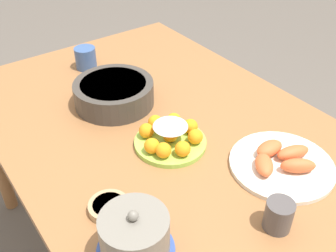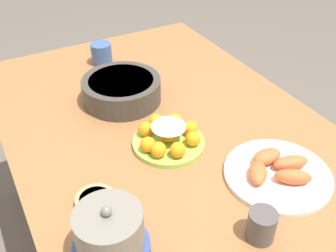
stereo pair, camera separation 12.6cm
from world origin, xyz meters
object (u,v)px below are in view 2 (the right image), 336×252
at_px(seafood_platter, 277,172).
at_px(cup_far, 101,54).
at_px(sauce_bowl, 96,200).
at_px(warming_pot, 110,237).
at_px(cake_plate, 168,137).
at_px(cup_near, 261,225).
at_px(serving_bowl, 122,89).
at_px(dining_table, 168,146).

distance_m(seafood_platter, cup_far, 0.91).
distance_m(sauce_bowl, warming_pot, 0.18).
xyz_separation_m(cake_plate, warming_pot, (-0.29, 0.31, 0.04)).
distance_m(cup_near, warming_pot, 0.36).
bearing_deg(serving_bowl, cup_far, -7.49).
bearing_deg(cup_far, seafood_platter, -168.12).
bearing_deg(dining_table, cup_near, 178.06).
xyz_separation_m(seafood_platter, warming_pot, (-0.02, 0.52, 0.05)).
bearing_deg(serving_bowl, sauce_bowl, 148.63).
bearing_deg(seafood_platter, cup_near, 128.33).
xyz_separation_m(serving_bowl, cup_near, (-0.73, -0.05, -0.01)).
height_order(sauce_bowl, seafood_platter, seafood_platter).
xyz_separation_m(cake_plate, sauce_bowl, (-0.12, 0.29, -0.02)).
height_order(serving_bowl, warming_pot, warming_pot).
height_order(dining_table, cake_plate, cake_plate).
bearing_deg(cup_near, serving_bowl, 3.78).
bearing_deg(warming_pot, cup_far, -19.76).
relative_size(sauce_bowl, cup_near, 1.31).
relative_size(cake_plate, cup_near, 2.75).
bearing_deg(warming_pot, seafood_platter, -88.04).
distance_m(dining_table, sauce_bowl, 0.40).
height_order(dining_table, serving_bowl, serving_bowl).
height_order(cup_near, warming_pot, warming_pot).
relative_size(dining_table, cake_plate, 6.73).
bearing_deg(serving_bowl, warming_pot, 154.56).
xyz_separation_m(dining_table, cup_far, (0.54, 0.02, 0.13)).
height_order(cup_far, warming_pot, warming_pot).
bearing_deg(cup_near, warming_pot, 69.51).
bearing_deg(cup_far, cake_plate, 178.40).
distance_m(cake_plate, serving_bowl, 0.31).
relative_size(serving_bowl, cup_far, 3.20).
bearing_deg(sauce_bowl, seafood_platter, -106.87).
distance_m(serving_bowl, seafood_platter, 0.63).
xyz_separation_m(cake_plate, cup_near, (-0.42, -0.02, 0.01)).
distance_m(serving_bowl, cup_near, 0.73).
bearing_deg(seafood_platter, cake_plate, 36.83).
distance_m(seafood_platter, warming_pot, 0.52).
bearing_deg(cake_plate, cup_far, -1.60).
xyz_separation_m(serving_bowl, sauce_bowl, (-0.44, 0.27, -0.03)).
height_order(cake_plate, seafood_platter, cake_plate).
distance_m(cake_plate, sauce_bowl, 0.31).
xyz_separation_m(cup_far, warming_pot, (-0.91, 0.33, 0.02)).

